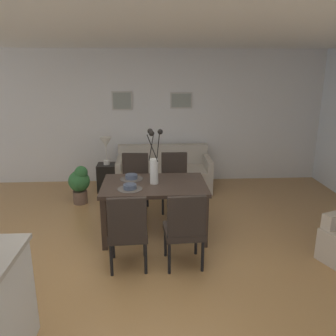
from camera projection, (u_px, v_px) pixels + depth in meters
name	position (u px, v px, depth m)	size (l,w,h in m)	color
ground_plane	(139.00, 264.00, 4.05)	(9.00, 9.00, 0.00)	#A87A47
back_wall_panel	(142.00, 117.00, 6.80)	(9.00, 0.10, 2.60)	silver
ceiling_panel	(134.00, 29.00, 3.70)	(9.00, 7.20, 0.08)	white
dining_table	(154.00, 190.00, 4.64)	(1.40, 0.94, 0.74)	#33261E
dining_chair_near_left	(128.00, 229.00, 3.82)	(0.46, 0.46, 0.92)	black
dining_chair_near_right	(135.00, 180.00, 5.51)	(0.47, 0.47, 0.92)	black
dining_chair_far_left	(185.00, 227.00, 3.86)	(0.47, 0.47, 0.92)	black
dining_chair_far_right	(174.00, 179.00, 5.55)	(0.45, 0.45, 0.92)	black
centerpiece_vase	(154.00, 163.00, 4.54)	(0.21, 0.23, 0.73)	silver
placemat_near_left	(130.00, 189.00, 4.39)	(0.32, 0.32, 0.01)	#4C4742
bowl_near_left	(130.00, 186.00, 4.38)	(0.17, 0.17, 0.07)	#475166
placemat_near_right	(132.00, 179.00, 4.80)	(0.32, 0.32, 0.01)	#4C4742
bowl_near_right	(131.00, 176.00, 4.79)	(0.17, 0.17, 0.07)	#475166
sofa	(164.00, 174.00, 6.57)	(1.75, 0.84, 0.80)	#B2A899
side_table	(108.00, 178.00, 6.43)	(0.36, 0.36, 0.52)	black
table_lamp	(106.00, 145.00, 6.26)	(0.22, 0.22, 0.51)	beige
framed_picture_left	(122.00, 101.00, 6.62)	(0.40, 0.03, 0.36)	#B2ADA3
framed_picture_center	(181.00, 100.00, 6.68)	(0.43, 0.03, 0.31)	#B2ADA3
potted_plant	(80.00, 183.00, 5.80)	(0.36, 0.36, 0.67)	brown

